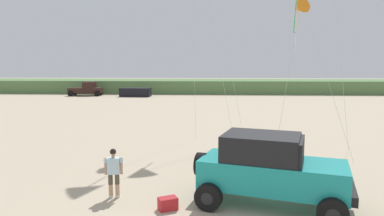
% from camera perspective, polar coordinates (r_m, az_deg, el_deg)
% --- Properties ---
extents(dune_ridge, '(90.00, 9.59, 1.98)m').
position_cam_1_polar(dune_ridge, '(56.87, 0.23, 3.59)').
color(dune_ridge, '#567A47').
rests_on(dune_ridge, ground_plane).
extents(jeep, '(5.01, 3.52, 2.26)m').
position_cam_1_polar(jeep, '(11.34, 12.54, -9.53)').
color(jeep, teal).
rests_on(jeep, ground_plane).
extents(person_watching, '(0.62, 0.35, 1.67)m').
position_cam_1_polar(person_watching, '(12.06, -12.62, -9.83)').
color(person_watching, tan).
rests_on(person_watching, ground_plane).
extents(cooler_box, '(0.66, 0.57, 0.38)m').
position_cam_1_polar(cooler_box, '(11.13, -3.94, -15.22)').
color(cooler_box, '#B21E23').
rests_on(cooler_box, ground_plane).
extents(distant_pickup, '(4.75, 2.75, 1.98)m').
position_cam_1_polar(distant_pickup, '(52.54, -16.75, 2.95)').
color(distant_pickup, black).
rests_on(distant_pickup, ground_plane).
extents(distant_sedan, '(4.27, 1.89, 1.20)m').
position_cam_1_polar(distant_sedan, '(49.53, -9.16, 2.54)').
color(distant_sedan, black).
rests_on(distant_sedan, ground_plane).
extents(kite_pink_ribbon, '(1.78, 1.99, 7.40)m').
position_cam_1_polar(kite_pink_ribbon, '(17.46, 17.09, 15.19)').
color(kite_pink_ribbon, orange).
rests_on(kite_pink_ribbon, ground_plane).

